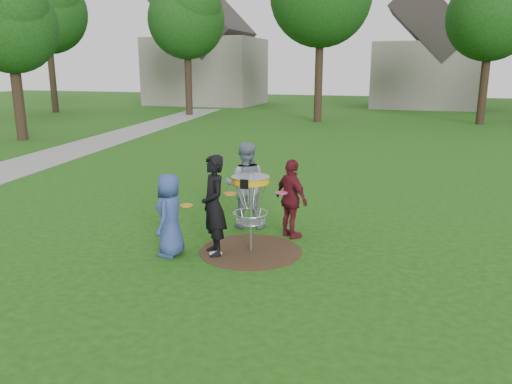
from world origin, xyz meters
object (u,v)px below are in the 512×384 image
(player_grey, at_px, (245,185))
(disc_golf_basket, at_px, (251,195))
(player_blue, at_px, (170,215))
(player_maroon, at_px, (291,199))
(player_black, at_px, (214,206))

(player_grey, relative_size, disc_golf_basket, 1.25)
(player_blue, relative_size, disc_golf_basket, 1.03)
(player_maroon, bearing_deg, player_grey, 20.91)
(player_black, relative_size, player_maroon, 1.16)
(player_grey, xyz_separation_m, player_maroon, (1.03, -0.35, -0.11))
(player_blue, xyz_separation_m, player_grey, (0.71, 1.87, 0.15))
(player_blue, distance_m, disc_golf_basket, 1.41)
(player_black, distance_m, disc_golf_basket, 0.66)
(player_grey, bearing_deg, player_black, 76.59)
(player_grey, bearing_deg, disc_golf_basket, 99.75)
(player_grey, height_order, disc_golf_basket, player_grey)
(player_blue, height_order, disc_golf_basket, player_blue)
(disc_golf_basket, bearing_deg, player_black, -150.57)
(player_blue, height_order, player_black, player_black)
(player_black, bearing_deg, player_maroon, 102.31)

